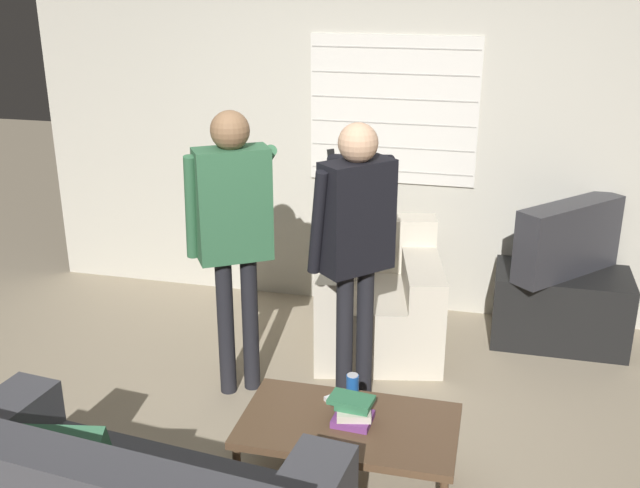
% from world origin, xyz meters
% --- Properties ---
extents(ground_plane, '(16.00, 16.00, 0.00)m').
position_xyz_m(ground_plane, '(0.00, 0.00, 0.00)').
color(ground_plane, gray).
extents(wall_back, '(5.20, 0.08, 2.55)m').
position_xyz_m(wall_back, '(0.01, 2.03, 1.28)').
color(wall_back, '#BCB7A8').
rests_on(wall_back, ground_plane).
extents(armchair_beige, '(0.99, 1.04, 0.84)m').
position_xyz_m(armchair_beige, '(0.21, 1.32, 0.34)').
color(armchair_beige, beige).
rests_on(armchair_beige, ground_plane).
extents(coffee_table, '(1.06, 0.61, 0.39)m').
position_xyz_m(coffee_table, '(0.33, -0.25, 0.36)').
color(coffee_table, brown).
rests_on(coffee_table, ground_plane).
extents(tv_stand, '(0.90, 0.51, 0.52)m').
position_xyz_m(tv_stand, '(1.44, 1.67, 0.26)').
color(tv_stand, black).
rests_on(tv_stand, ground_plane).
extents(tv, '(0.73, 0.78, 0.50)m').
position_xyz_m(tv, '(1.44, 1.67, 0.77)').
color(tv, '#2D2D33').
rests_on(tv, tv_stand).
extents(person_left_standing, '(0.53, 0.82, 1.75)m').
position_xyz_m(person_left_standing, '(-0.52, 0.54, 1.11)').
color(person_left_standing, black).
rests_on(person_left_standing, ground_plane).
extents(person_right_standing, '(0.52, 0.82, 1.70)m').
position_xyz_m(person_right_standing, '(0.18, 0.61, 1.09)').
color(person_right_standing, black).
rests_on(person_right_standing, ground_plane).
extents(book_stack, '(0.23, 0.19, 0.13)m').
position_xyz_m(book_stack, '(0.35, -0.23, 0.45)').
color(book_stack, '#75387F').
rests_on(book_stack, coffee_table).
extents(soda_can, '(0.07, 0.07, 0.13)m').
position_xyz_m(soda_can, '(0.30, -0.01, 0.45)').
color(soda_can, '#194C9E').
rests_on(soda_can, coffee_table).
extents(spare_remote, '(0.12, 0.12, 0.02)m').
position_xyz_m(spare_remote, '(0.23, -0.05, 0.40)').
color(spare_remote, white).
rests_on(spare_remote, coffee_table).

